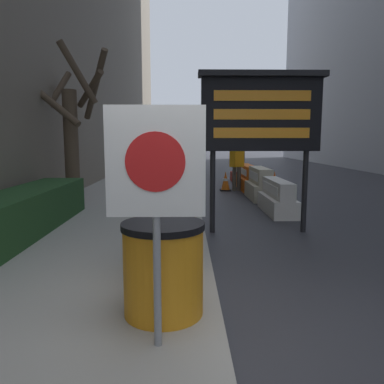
{
  "coord_description": "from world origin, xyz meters",
  "views": [
    {
      "loc": [
        -0.34,
        -2.96,
        1.73
      ],
      "look_at": [
        -0.16,
        7.51,
        0.27
      ],
      "focal_mm": 35.0,
      "sensor_mm": 36.0,
      "label": 1
    }
  ],
  "objects_px": {
    "jersey_barrier_red_striped": "(239,174)",
    "traffic_cone_mid": "(274,179)",
    "warning_sign": "(156,179)",
    "pedestrian_passerby": "(237,161)",
    "traffic_cone_far": "(226,181)",
    "traffic_light_near_curb": "(204,124)",
    "barrel_drum_foreground": "(163,268)",
    "barrel_drum_middle": "(165,239)",
    "jersey_barrier_cream": "(260,185)",
    "pedestrian_worker": "(239,157)",
    "message_board": "(261,114)",
    "jersey_barrier_orange_far": "(248,179)",
    "jersey_barrier_white": "(277,198)",
    "traffic_cone_near": "(292,197)"
  },
  "relations": [
    {
      "from": "jersey_barrier_white",
      "to": "traffic_cone_near",
      "type": "bearing_deg",
      "value": 30.75
    },
    {
      "from": "jersey_barrier_orange_far",
      "to": "jersey_barrier_red_striped",
      "type": "distance_m",
      "value": 2.14
    },
    {
      "from": "warning_sign",
      "to": "pedestrian_passerby",
      "type": "distance_m",
      "value": 10.14
    },
    {
      "from": "jersey_barrier_red_striped",
      "to": "traffic_cone_mid",
      "type": "relative_size",
      "value": 3.06
    },
    {
      "from": "message_board",
      "to": "traffic_cone_near",
      "type": "relative_size",
      "value": 4.26
    },
    {
      "from": "traffic_cone_mid",
      "to": "pedestrian_worker",
      "type": "distance_m",
      "value": 2.1
    },
    {
      "from": "traffic_cone_near",
      "to": "pedestrian_worker",
      "type": "relative_size",
      "value": 0.39
    },
    {
      "from": "jersey_barrier_white",
      "to": "traffic_light_near_curb",
      "type": "relative_size",
      "value": 0.54
    },
    {
      "from": "traffic_cone_mid",
      "to": "traffic_light_near_curb",
      "type": "height_order",
      "value": "traffic_light_near_curb"
    },
    {
      "from": "warning_sign",
      "to": "traffic_cone_far",
      "type": "xyz_separation_m",
      "value": [
        1.59,
        9.97,
        -1.12
      ]
    },
    {
      "from": "jersey_barrier_white",
      "to": "jersey_barrier_orange_far",
      "type": "relative_size",
      "value": 0.87
    },
    {
      "from": "barrel_drum_foreground",
      "to": "pedestrian_passerby",
      "type": "xyz_separation_m",
      "value": [
        1.95,
        9.36,
        0.45
      ]
    },
    {
      "from": "pedestrian_passerby",
      "to": "warning_sign",
      "type": "bearing_deg",
      "value": -139.19
    },
    {
      "from": "traffic_cone_mid",
      "to": "barrel_drum_foreground",
      "type": "bearing_deg",
      "value": -108.56
    },
    {
      "from": "traffic_cone_mid",
      "to": "traffic_cone_far",
      "type": "bearing_deg",
      "value": -151.44
    },
    {
      "from": "barrel_drum_middle",
      "to": "traffic_light_near_curb",
      "type": "distance_m",
      "value": 15.19
    },
    {
      "from": "traffic_cone_far",
      "to": "traffic_light_near_curb",
      "type": "bearing_deg",
      "value": 93.61
    },
    {
      "from": "traffic_cone_near",
      "to": "pedestrian_passerby",
      "type": "height_order",
      "value": "pedestrian_passerby"
    },
    {
      "from": "barrel_drum_middle",
      "to": "jersey_barrier_cream",
      "type": "height_order",
      "value": "barrel_drum_middle"
    },
    {
      "from": "jersey_barrier_white",
      "to": "jersey_barrier_orange_far",
      "type": "bearing_deg",
      "value": 90.0
    },
    {
      "from": "jersey_barrier_cream",
      "to": "traffic_cone_far",
      "type": "height_order",
      "value": "jersey_barrier_cream"
    },
    {
      "from": "traffic_cone_far",
      "to": "pedestrian_worker",
      "type": "xyz_separation_m",
      "value": [
        0.81,
        2.66,
        0.71
      ]
    },
    {
      "from": "warning_sign",
      "to": "jersey_barrier_red_striped",
      "type": "height_order",
      "value": "warning_sign"
    },
    {
      "from": "traffic_cone_near",
      "to": "traffic_light_near_curb",
      "type": "bearing_deg",
      "value": 99.11
    },
    {
      "from": "message_board",
      "to": "traffic_cone_far",
      "type": "distance_m",
      "value": 6.12
    },
    {
      "from": "jersey_barrier_white",
      "to": "pedestrian_worker",
      "type": "xyz_separation_m",
      "value": [
        -0.01,
        6.62,
        0.69
      ]
    },
    {
      "from": "barrel_drum_middle",
      "to": "jersey_barrier_cream",
      "type": "distance_m",
      "value": 6.99
    },
    {
      "from": "barrel_drum_foreground",
      "to": "jersey_barrier_red_striped",
      "type": "relative_size",
      "value": 0.49
    },
    {
      "from": "jersey_barrier_white",
      "to": "pedestrian_worker",
      "type": "bearing_deg",
      "value": 90.07
    },
    {
      "from": "jersey_barrier_orange_far",
      "to": "message_board",
      "type": "bearing_deg",
      "value": -97.5
    },
    {
      "from": "jersey_barrier_white",
      "to": "traffic_cone_far",
      "type": "height_order",
      "value": "jersey_barrier_white"
    },
    {
      "from": "traffic_light_near_curb",
      "to": "message_board",
      "type": "bearing_deg",
      "value": -88.07
    },
    {
      "from": "barrel_drum_foreground",
      "to": "traffic_light_near_curb",
      "type": "bearing_deg",
      "value": 85.88
    },
    {
      "from": "barrel_drum_middle",
      "to": "message_board",
      "type": "height_order",
      "value": "message_board"
    },
    {
      "from": "message_board",
      "to": "jersey_barrier_cream",
      "type": "bearing_deg",
      "value": 78.43
    },
    {
      "from": "barrel_drum_foreground",
      "to": "barrel_drum_middle",
      "type": "height_order",
      "value": "same"
    },
    {
      "from": "barrel_drum_middle",
      "to": "message_board",
      "type": "distance_m",
      "value": 3.43
    },
    {
      "from": "traffic_cone_mid",
      "to": "pedestrian_passerby",
      "type": "relative_size",
      "value": 0.34
    },
    {
      "from": "jersey_barrier_orange_far",
      "to": "pedestrian_worker",
      "type": "height_order",
      "value": "pedestrian_worker"
    },
    {
      "from": "jersey_barrier_white",
      "to": "traffic_cone_near",
      "type": "xyz_separation_m",
      "value": [
        0.42,
        0.25,
        -0.01
      ]
    },
    {
      "from": "barrel_drum_foreground",
      "to": "barrel_drum_middle",
      "type": "distance_m",
      "value": 1.02
    },
    {
      "from": "jersey_barrier_orange_far",
      "to": "jersey_barrier_red_striped",
      "type": "relative_size",
      "value": 1.21
    },
    {
      "from": "traffic_cone_far",
      "to": "jersey_barrier_cream",
      "type": "bearing_deg",
      "value": -65.84
    },
    {
      "from": "barrel_drum_foreground",
      "to": "traffic_light_near_curb",
      "type": "relative_size",
      "value": 0.25
    },
    {
      "from": "barrel_drum_middle",
      "to": "traffic_light_near_curb",
      "type": "xyz_separation_m",
      "value": [
        1.19,
        15.02,
        1.98
      ]
    },
    {
      "from": "message_board",
      "to": "pedestrian_passerby",
      "type": "distance_m",
      "value": 5.92
    },
    {
      "from": "traffic_light_near_curb",
      "to": "pedestrian_passerby",
      "type": "height_order",
      "value": "traffic_light_near_curb"
    },
    {
      "from": "traffic_light_near_curb",
      "to": "pedestrian_worker",
      "type": "height_order",
      "value": "traffic_light_near_curb"
    },
    {
      "from": "jersey_barrier_cream",
      "to": "pedestrian_worker",
      "type": "xyz_separation_m",
      "value": [
        -0.01,
        4.48,
        0.63
      ]
    },
    {
      "from": "jersey_barrier_cream",
      "to": "traffic_cone_mid",
      "type": "height_order",
      "value": "jersey_barrier_cream"
    }
  ]
}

